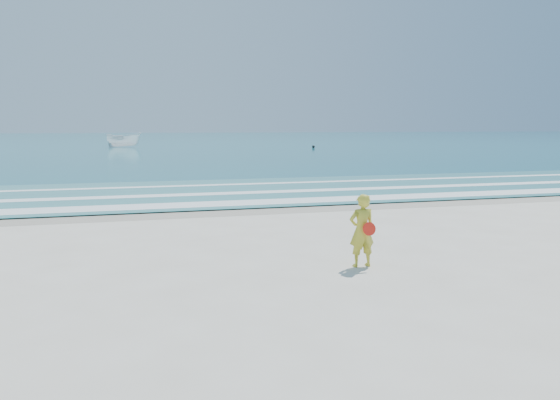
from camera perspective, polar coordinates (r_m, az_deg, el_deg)
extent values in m
plane|color=silver|center=(10.10, 6.62, -8.61)|extent=(400.00, 400.00, 0.00)
cube|color=#B2A893|center=(18.55, -3.98, -1.02)|extent=(400.00, 2.40, 0.00)
cube|color=#19727F|center=(114.05, -13.92, 6.17)|extent=(400.00, 190.00, 0.04)
cube|color=#59B7AD|center=(23.42, -6.47, 0.90)|extent=(400.00, 10.00, 0.01)
cube|color=white|center=(19.80, -4.74, -0.32)|extent=(400.00, 1.40, 0.01)
cube|color=white|center=(22.63, -6.15, 0.68)|extent=(400.00, 0.90, 0.01)
cube|color=white|center=(25.87, -7.37, 1.56)|extent=(400.00, 0.60, 0.01)
imported|color=white|center=(73.26, -16.02, 6.05)|extent=(5.09, 3.59, 1.84)
sphere|color=black|center=(67.59, 3.51, 5.58)|extent=(0.36, 0.36, 0.36)
imported|color=gold|center=(11.13, 8.54, -3.18)|extent=(0.55, 0.37, 1.48)
cylinder|color=red|center=(10.99, 9.31, -3.00)|extent=(0.27, 0.08, 0.27)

